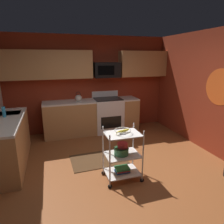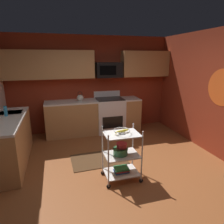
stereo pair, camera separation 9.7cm
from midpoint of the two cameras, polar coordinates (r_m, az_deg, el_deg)
The scene contains 15 objects.
floor at distance 3.81m, azimuth 2.06°, elevation -17.06°, with size 4.40×4.80×0.04m, color brown.
wall_back at distance 5.63m, azimuth -5.51°, elevation 7.90°, with size 4.52×0.06×2.60m, color maroon.
wall_flower_decal at distance 4.53m, azimuth 29.50°, elevation 6.11°, with size 0.74×0.74×0.00m, color #E5591E.
counter_run at distance 4.90m, azimuth -12.76°, elevation -3.59°, with size 3.48×2.44×0.92m.
oven_range at distance 5.58m, azimuth -0.20°, elevation -0.73°, with size 0.76×0.65×1.10m.
upper_cabinets at distance 5.37m, azimuth -6.33°, elevation 13.42°, with size 4.40×0.33×0.70m.
microwave at distance 5.47m, azimuth -0.52°, elevation 11.97°, with size 0.70×0.39×0.40m.
rolling_cart at distance 3.41m, azimuth 3.58°, elevation -12.10°, with size 0.63×0.43×0.91m.
fruit_bowl at distance 3.24m, azimuth 3.70°, elevation -5.44°, with size 0.27×0.27×0.07m.
mixing_bowl_large at distance 3.37m, azimuth 3.23°, elevation -11.16°, with size 0.25×0.25×0.11m.
mixing_bowl_small at distance 3.35m, azimuth 3.65°, elevation -9.50°, with size 0.18×0.18×0.08m.
book_stack at distance 3.55m, azimuth 3.50°, elevation -16.15°, with size 0.24×0.19×0.08m.
kettle at distance 5.30m, azimuth -8.58°, elevation 4.01°, with size 0.21×0.18×0.26m.
dish_soap_bottle at distance 4.34m, azimuth -27.63°, elevation 0.22°, with size 0.06×0.06×0.20m, color #2D8CBF.
floor_rug at distance 4.20m, azimuth -3.13°, elevation -13.38°, with size 1.10×0.70×0.01m, color #472D19.
Camera 2 is at (-0.96, -3.07, 2.02)m, focal length 31.91 mm.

